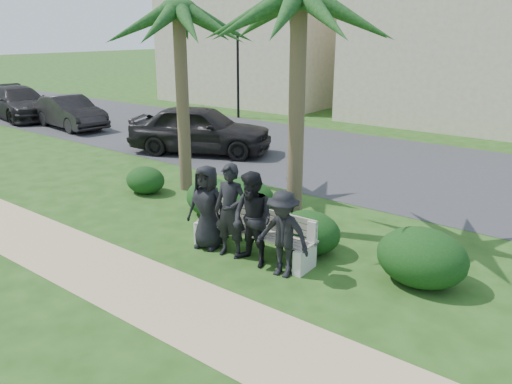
% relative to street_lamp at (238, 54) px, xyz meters
% --- Properties ---
extents(ground, '(160.00, 160.00, 0.00)m').
position_rel_street_lamp_xyz_m(ground, '(9.00, -12.00, -2.94)').
color(ground, '#204212').
rests_on(ground, ground).
extents(footpath, '(30.00, 1.60, 0.01)m').
position_rel_street_lamp_xyz_m(footpath, '(9.00, -13.80, -2.94)').
color(footpath, tan).
rests_on(footpath, ground).
extents(asphalt_street, '(160.00, 8.00, 0.01)m').
position_rel_street_lamp_xyz_m(asphalt_street, '(9.00, -4.00, -2.94)').
color(asphalt_street, '#2D2D30').
rests_on(asphalt_street, ground).
extents(stucco_bldg_left, '(10.40, 8.40, 7.30)m').
position_rel_street_lamp_xyz_m(stucco_bldg_left, '(-3.00, 6.00, 0.72)').
color(stucco_bldg_left, tan).
rests_on(stucco_bldg_left, ground).
extents(stucco_bldg_right, '(8.40, 8.40, 7.30)m').
position_rel_street_lamp_xyz_m(stucco_bldg_right, '(8.00, 6.00, 0.72)').
color(stucco_bldg_right, tan).
rests_on(stucco_bldg_right, ground).
extents(street_lamp, '(0.36, 0.36, 4.29)m').
position_rel_street_lamp_xyz_m(street_lamp, '(0.00, 0.00, 0.00)').
color(street_lamp, black).
rests_on(street_lamp, ground).
extents(park_bench, '(2.46, 0.65, 0.85)m').
position_rel_street_lamp_xyz_m(park_bench, '(10.02, -11.64, -2.56)').
color(park_bench, gray).
rests_on(park_bench, ground).
extents(man_a, '(0.89, 0.66, 1.64)m').
position_rel_street_lamp_xyz_m(man_a, '(9.11, -11.92, -2.12)').
color(man_a, black).
rests_on(man_a, ground).
extents(man_b, '(0.71, 0.54, 1.77)m').
position_rel_street_lamp_xyz_m(man_b, '(9.72, -11.94, -2.06)').
color(man_b, black).
rests_on(man_b, ground).
extents(man_c, '(0.91, 0.75, 1.72)m').
position_rel_street_lamp_xyz_m(man_c, '(10.26, -11.98, -2.08)').
color(man_c, black).
rests_on(man_c, ground).
extents(man_d, '(1.04, 0.66, 1.53)m').
position_rel_street_lamp_xyz_m(man_d, '(10.93, -12.01, -2.18)').
color(man_d, black).
rests_on(man_d, ground).
extents(hedge_a, '(1.08, 0.89, 0.71)m').
position_rel_street_lamp_xyz_m(hedge_a, '(5.48, -10.39, -2.59)').
color(hedge_a, black).
rests_on(hedge_a, ground).
extents(hedge_b, '(1.33, 1.09, 0.86)m').
position_rel_street_lamp_xyz_m(hedge_b, '(7.99, -10.54, -2.51)').
color(hedge_b, black).
rests_on(hedge_b, ground).
extents(hedge_c, '(1.17, 0.97, 0.76)m').
position_rel_street_lamp_xyz_m(hedge_c, '(8.75, -10.58, -2.56)').
color(hedge_c, black).
rests_on(hedge_c, ground).
extents(hedge_d, '(1.56, 1.29, 1.02)m').
position_rel_street_lamp_xyz_m(hedge_d, '(8.77, -10.45, -2.44)').
color(hedge_d, black).
rests_on(hedge_d, ground).
extents(hedge_e, '(1.25, 1.03, 0.81)m').
position_rel_street_lamp_xyz_m(hedge_e, '(10.76, -10.88, -2.54)').
color(hedge_e, black).
rests_on(hedge_e, ground).
extents(hedge_f, '(1.50, 1.24, 0.98)m').
position_rel_street_lamp_xyz_m(hedge_f, '(12.91, -10.81, -2.45)').
color(hedge_f, black).
rests_on(hedge_f, ground).
extents(palm_left, '(3.00, 3.00, 5.41)m').
position_rel_street_lamp_xyz_m(palm_left, '(6.10, -9.53, 1.50)').
color(palm_left, brown).
rests_on(palm_left, ground).
extents(palm_right, '(3.00, 3.00, 5.53)m').
position_rel_street_lamp_xyz_m(palm_right, '(9.96, -10.19, 1.62)').
color(palm_right, brown).
rests_on(palm_right, ground).
extents(car_a, '(5.19, 3.77, 1.64)m').
position_rel_street_lamp_xyz_m(car_a, '(3.58, -6.32, -2.12)').
color(car_a, black).
rests_on(car_a, ground).
extents(car_b, '(4.28, 1.90, 1.37)m').
position_rel_street_lamp_xyz_m(car_b, '(-3.97, -6.47, -2.26)').
color(car_b, black).
rests_on(car_b, ground).
extents(car_c, '(5.37, 2.89, 1.48)m').
position_rel_street_lamp_xyz_m(car_c, '(-8.01, -6.53, -2.20)').
color(car_c, black).
rests_on(car_c, ground).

